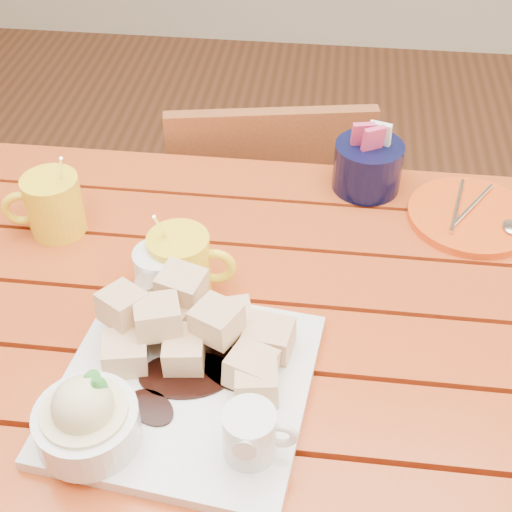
# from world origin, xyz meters

# --- Properties ---
(table) EXTENTS (1.20, 0.79, 0.75)m
(table) POSITION_xyz_m (0.00, 0.00, 0.64)
(table) COLOR #AE2C16
(table) RESTS_ON ground
(dessert_plate) EXTENTS (0.32, 0.32, 0.12)m
(dessert_plate) POSITION_xyz_m (-0.04, -0.12, 0.78)
(dessert_plate) COLOR white
(dessert_plate) RESTS_ON table
(coffee_mug_left) EXTENTS (0.12, 0.08, 0.14)m
(coffee_mug_left) POSITION_xyz_m (-0.27, 0.17, 0.80)
(coffee_mug_left) COLOR yellow
(coffee_mug_left) RESTS_ON table
(coffee_mug_right) EXTENTS (0.12, 0.08, 0.14)m
(coffee_mug_right) POSITION_xyz_m (-0.06, 0.07, 0.80)
(coffee_mug_right) COLOR yellow
(coffee_mug_right) RESTS_ON table
(cream_pitcher) EXTENTS (0.10, 0.09, 0.08)m
(cream_pitcher) POSITION_xyz_m (-0.08, 0.05, 0.79)
(cream_pitcher) COLOR white
(cream_pitcher) RESTS_ON table
(sugar_caddy) EXTENTS (0.11, 0.11, 0.12)m
(sugar_caddy) POSITION_xyz_m (0.19, 0.34, 0.79)
(sugar_caddy) COLOR black
(sugar_caddy) RESTS_ON table
(orange_saucer) EXTENTS (0.19, 0.19, 0.02)m
(orange_saucer) POSITION_xyz_m (0.35, 0.27, 0.76)
(orange_saucer) COLOR #E94E14
(orange_saucer) RESTS_ON table
(chair_far) EXTENTS (0.44, 0.44, 0.80)m
(chair_far) POSITION_xyz_m (0.00, 0.57, 0.45)
(chair_far) COLOR brown
(chair_far) RESTS_ON ground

